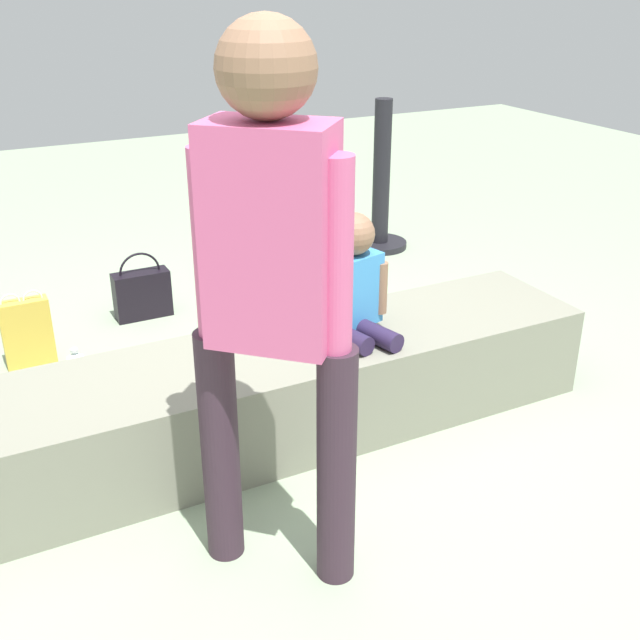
# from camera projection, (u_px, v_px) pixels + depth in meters

# --- Properties ---
(ground_plane) EXTENTS (12.00, 12.00, 0.00)m
(ground_plane) POSITION_uv_depth(u_px,v_px,m) (279.00, 434.00, 3.05)
(ground_plane) COLOR #8FA384
(concrete_ledge) EXTENTS (2.57, 0.55, 0.38)m
(concrete_ledge) POSITION_uv_depth(u_px,v_px,m) (278.00, 393.00, 2.97)
(concrete_ledge) COLOR gray
(concrete_ledge) RESTS_ON ground_plane
(child_seated) EXTENTS (0.29, 0.34, 0.48)m
(child_seated) POSITION_uv_depth(u_px,v_px,m) (354.00, 283.00, 2.93)
(child_seated) COLOR #2B1F40
(child_seated) RESTS_ON concrete_ledge
(adult_standing) EXTENTS (0.38, 0.37, 1.60)m
(adult_standing) POSITION_uv_depth(u_px,v_px,m) (272.00, 273.00, 2.00)
(adult_standing) COLOR #362430
(adult_standing) RESTS_ON ground_plane
(cake_plate) EXTENTS (0.22, 0.22, 0.07)m
(cake_plate) POSITION_uv_depth(u_px,v_px,m) (292.00, 333.00, 2.97)
(cake_plate) COLOR #4CA5D8
(cake_plate) RESTS_ON concrete_ledge
(gift_bag) EXTENTS (0.22, 0.08, 0.37)m
(gift_bag) POSITION_uv_depth(u_px,v_px,m) (27.00, 333.00, 3.51)
(gift_bag) COLOR gold
(gift_bag) RESTS_ON ground_plane
(railing_post) EXTENTS (0.36, 0.36, 0.96)m
(railing_post) POSITION_uv_depth(u_px,v_px,m) (381.00, 196.00, 4.94)
(railing_post) COLOR black
(railing_post) RESTS_ON ground_plane
(water_bottle_near_gift) EXTENTS (0.07, 0.07, 0.18)m
(water_bottle_near_gift) POSITION_uv_depth(u_px,v_px,m) (77.00, 369.00, 3.37)
(water_bottle_near_gift) COLOR silver
(water_bottle_near_gift) RESTS_ON ground_plane
(party_cup_red) EXTENTS (0.07, 0.07, 0.10)m
(party_cup_red) POSITION_uv_depth(u_px,v_px,m) (238.00, 322.00, 3.89)
(party_cup_red) COLOR red
(party_cup_red) RESTS_ON ground_plane
(cake_box_white) EXTENTS (0.38, 0.34, 0.14)m
(cake_box_white) POSITION_uv_depth(u_px,v_px,m) (247.00, 349.00, 3.57)
(cake_box_white) COLOR white
(cake_box_white) RESTS_ON ground_plane
(handbag_black_leather) EXTENTS (0.29, 0.11, 0.36)m
(handbag_black_leather) POSITION_uv_depth(u_px,v_px,m) (142.00, 293.00, 4.02)
(handbag_black_leather) COLOR black
(handbag_black_leather) RESTS_ON ground_plane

